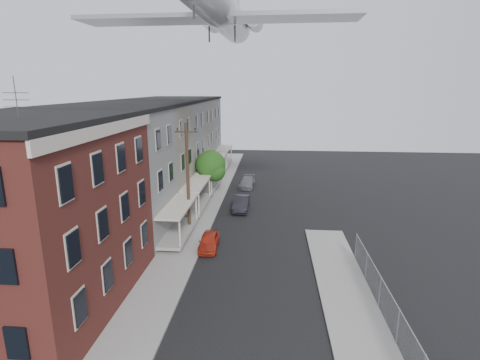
# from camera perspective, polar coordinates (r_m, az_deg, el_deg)

# --- Properties ---
(sidewalk_left) EXTENTS (3.00, 62.00, 0.12)m
(sidewalk_left) POSITION_cam_1_polar(r_m,az_deg,el_deg) (37.09, -5.54, -4.35)
(sidewalk_left) COLOR gray
(sidewalk_left) RESTS_ON ground
(sidewalk_right) EXTENTS (3.00, 26.00, 0.12)m
(sidewalk_right) POSITION_cam_1_polar(r_m,az_deg,el_deg) (20.76, 17.58, -20.81)
(sidewalk_right) COLOR gray
(sidewalk_right) RESTS_ON ground
(curb_left) EXTENTS (0.15, 62.00, 0.14)m
(curb_left) POSITION_cam_1_polar(r_m,az_deg,el_deg) (36.86, -3.32, -4.40)
(curb_left) COLOR gray
(curb_left) RESTS_ON ground
(curb_right) EXTENTS (0.15, 26.00, 0.14)m
(curb_right) POSITION_cam_1_polar(r_m,az_deg,el_deg) (20.49, 13.34, -20.97)
(curb_right) COLOR gray
(curb_right) RESTS_ON ground
(corner_building) EXTENTS (10.31, 12.30, 12.15)m
(corner_building) POSITION_cam_1_polar(r_m,az_deg,el_deg) (22.86, -30.28, -4.58)
(corner_building) COLOR #3A1712
(corner_building) RESTS_ON ground
(row_house_a) EXTENTS (11.98, 7.00, 10.30)m
(row_house_a) POSITION_cam_1_polar(r_m,az_deg,el_deg) (30.77, -20.25, 0.81)
(row_house_a) COLOR slate
(row_house_a) RESTS_ON ground
(row_house_b) EXTENTS (11.98, 7.00, 10.30)m
(row_house_b) POSITION_cam_1_polar(r_m,az_deg,el_deg) (37.08, -15.75, 3.28)
(row_house_b) COLOR gray
(row_house_b) RESTS_ON ground
(row_house_c) EXTENTS (11.98, 7.00, 10.30)m
(row_house_c) POSITION_cam_1_polar(r_m,az_deg,el_deg) (43.61, -12.57, 5.01)
(row_house_c) COLOR slate
(row_house_c) RESTS_ON ground
(row_house_d) EXTENTS (11.98, 7.00, 10.30)m
(row_house_d) POSITION_cam_1_polar(r_m,az_deg,el_deg) (50.26, -10.22, 6.28)
(row_house_d) COLOR gray
(row_house_d) RESTS_ON ground
(row_house_e) EXTENTS (11.98, 7.00, 10.30)m
(row_house_e) POSITION_cam_1_polar(r_m,az_deg,el_deg) (57.00, -8.41, 7.24)
(row_house_e) COLOR slate
(row_house_e) RESTS_ON ground
(chainlink_fence) EXTENTS (0.06, 18.06, 1.90)m
(chainlink_fence) POSITION_cam_1_polar(r_m,az_deg,el_deg) (19.84, 22.93, -19.86)
(chainlink_fence) COLOR gray
(chainlink_fence) RESTS_ON ground
(utility_pole) EXTENTS (1.80, 0.26, 9.00)m
(utility_pole) POSITION_cam_1_polar(r_m,az_deg,el_deg) (30.19, -7.96, 0.42)
(utility_pole) COLOR black
(utility_pole) RESTS_ON ground
(street_tree) EXTENTS (3.22, 3.20, 5.20)m
(street_tree) POSITION_cam_1_polar(r_m,az_deg,el_deg) (39.90, -4.33, 2.04)
(street_tree) COLOR black
(street_tree) RESTS_ON ground
(car_near) EXTENTS (1.52, 3.51, 1.18)m
(car_near) POSITION_cam_1_polar(r_m,az_deg,el_deg) (28.15, -4.74, -9.28)
(car_near) COLOR #B22A17
(car_near) RESTS_ON ground
(car_mid) EXTENTS (1.48, 4.11, 1.35)m
(car_mid) POSITION_cam_1_polar(r_m,az_deg,el_deg) (36.50, 0.19, -3.57)
(car_mid) COLOR black
(car_mid) RESTS_ON ground
(car_far) EXTENTS (1.95, 4.18, 1.18)m
(car_far) POSITION_cam_1_polar(r_m,az_deg,el_deg) (44.81, 1.09, -0.35)
(car_far) COLOR slate
(car_far) RESTS_ON ground
(airplane) EXTENTS (21.87, 24.96, 7.25)m
(airplane) POSITION_cam_1_polar(r_m,az_deg,el_deg) (33.45, -2.90, 24.44)
(airplane) COLOR silver
(airplane) RESTS_ON ground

